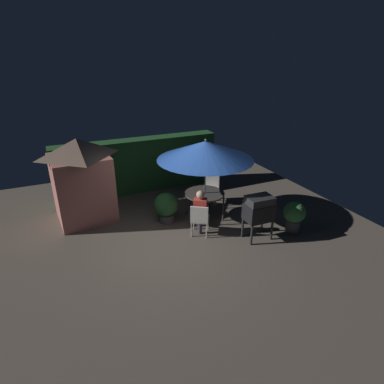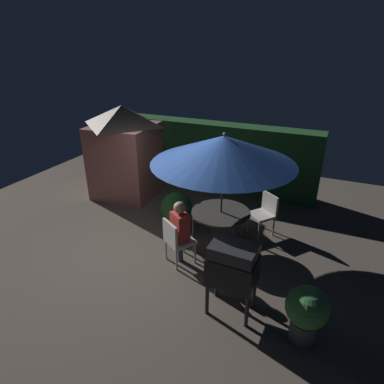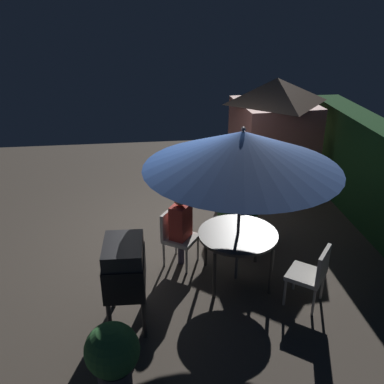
{
  "view_description": "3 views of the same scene",
  "coord_description": "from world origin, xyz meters",
  "px_view_note": "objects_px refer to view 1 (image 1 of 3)",
  "views": [
    {
      "loc": [
        -2.56,
        -6.71,
        4.45
      ],
      "look_at": [
        0.72,
        0.57,
        0.94
      ],
      "focal_mm": 29.35,
      "sensor_mm": 36.0,
      "label": 1
    },
    {
      "loc": [
        2.95,
        -4.71,
        3.82
      ],
      "look_at": [
        0.62,
        0.53,
        1.18
      ],
      "focal_mm": 30.55,
      "sensor_mm": 36.0,
      "label": 2
    },
    {
      "loc": [
        6.42,
        -0.62,
        3.97
      ],
      "look_at": [
        0.61,
        0.07,
        1.22
      ],
      "focal_mm": 40.32,
      "sensor_mm": 36.0,
      "label": 3
    }
  ],
  "objects_px": {
    "chair_far_side": "(211,187)",
    "potted_plant_by_grill": "(166,206)",
    "garden_shed": "(82,179)",
    "patio_umbrella": "(205,150)",
    "potted_plant_by_shed": "(294,215)",
    "chair_near_shed": "(200,218)",
    "patio_table": "(205,195)",
    "bbq_grill": "(259,209)",
    "person_in_red": "(200,207)"
  },
  "relations": [
    {
      "from": "patio_table",
      "to": "potted_plant_by_grill",
      "type": "bearing_deg",
      "value": 167.44
    },
    {
      "from": "garden_shed",
      "to": "potted_plant_by_grill",
      "type": "bearing_deg",
      "value": -29.67
    },
    {
      "from": "patio_table",
      "to": "chair_far_side",
      "type": "bearing_deg",
      "value": 51.94
    },
    {
      "from": "person_in_red",
      "to": "potted_plant_by_grill",
      "type": "bearing_deg",
      "value": 119.77
    },
    {
      "from": "chair_near_shed",
      "to": "bbq_grill",
      "type": "bearing_deg",
      "value": -29.87
    },
    {
      "from": "person_in_red",
      "to": "chair_far_side",
      "type": "bearing_deg",
      "value": 54.12
    },
    {
      "from": "patio_table",
      "to": "potted_plant_by_grill",
      "type": "distance_m",
      "value": 1.15
    },
    {
      "from": "patio_table",
      "to": "garden_shed",
      "type": "bearing_deg",
      "value": 155.79
    },
    {
      "from": "garden_shed",
      "to": "chair_far_side",
      "type": "distance_m",
      "value": 3.97
    },
    {
      "from": "chair_far_side",
      "to": "person_in_red",
      "type": "height_order",
      "value": "person_in_red"
    },
    {
      "from": "patio_umbrella",
      "to": "potted_plant_by_shed",
      "type": "bearing_deg",
      "value": -43.19
    },
    {
      "from": "potted_plant_by_grill",
      "to": "bbq_grill",
      "type": "bearing_deg",
      "value": -45.05
    },
    {
      "from": "chair_near_shed",
      "to": "garden_shed",
      "type": "bearing_deg",
      "value": 138.94
    },
    {
      "from": "chair_far_side",
      "to": "potted_plant_by_grill",
      "type": "bearing_deg",
      "value": -160.43
    },
    {
      "from": "bbq_grill",
      "to": "person_in_red",
      "type": "xyz_separation_m",
      "value": [
        -1.26,
        0.82,
        -0.06
      ]
    },
    {
      "from": "chair_near_shed",
      "to": "chair_far_side",
      "type": "relative_size",
      "value": 1.0
    },
    {
      "from": "bbq_grill",
      "to": "potted_plant_by_shed",
      "type": "relative_size",
      "value": 1.36
    },
    {
      "from": "potted_plant_by_grill",
      "to": "person_in_red",
      "type": "xyz_separation_m",
      "value": [
        0.59,
        -1.03,
        0.3
      ]
    },
    {
      "from": "potted_plant_by_shed",
      "to": "bbq_grill",
      "type": "bearing_deg",
      "value": 173.73
    },
    {
      "from": "chair_near_shed",
      "to": "chair_far_side",
      "type": "distance_m",
      "value": 2.14
    },
    {
      "from": "patio_umbrella",
      "to": "potted_plant_by_shed",
      "type": "xyz_separation_m",
      "value": [
        1.83,
        -1.72,
        -1.55
      ]
    },
    {
      "from": "garden_shed",
      "to": "potted_plant_by_grill",
      "type": "relative_size",
      "value": 2.74
    },
    {
      "from": "chair_far_side",
      "to": "potted_plant_by_shed",
      "type": "relative_size",
      "value": 1.02
    },
    {
      "from": "garden_shed",
      "to": "patio_table",
      "type": "height_order",
      "value": "garden_shed"
    },
    {
      "from": "chair_near_shed",
      "to": "potted_plant_by_shed",
      "type": "distance_m",
      "value": 2.55
    },
    {
      "from": "garden_shed",
      "to": "chair_far_side",
      "type": "xyz_separation_m",
      "value": [
        3.87,
        -0.55,
        -0.7
      ]
    },
    {
      "from": "person_in_red",
      "to": "patio_umbrella",
      "type": "bearing_deg",
      "value": 56.73
    },
    {
      "from": "patio_table",
      "to": "potted_plant_by_shed",
      "type": "bearing_deg",
      "value": -43.19
    },
    {
      "from": "garden_shed",
      "to": "chair_near_shed",
      "type": "distance_m",
      "value": 3.55
    },
    {
      "from": "chair_far_side",
      "to": "potted_plant_by_grill",
      "type": "height_order",
      "value": "chair_far_side"
    },
    {
      "from": "patio_table",
      "to": "bbq_grill",
      "type": "height_order",
      "value": "bbq_grill"
    },
    {
      "from": "patio_table",
      "to": "chair_far_side",
      "type": "xyz_separation_m",
      "value": [
        0.69,
        0.88,
        -0.2
      ]
    },
    {
      "from": "potted_plant_by_grill",
      "to": "person_in_red",
      "type": "bearing_deg",
      "value": -60.23
    },
    {
      "from": "potted_plant_by_shed",
      "to": "chair_far_side",
      "type": "bearing_deg",
      "value": 113.72
    },
    {
      "from": "garden_shed",
      "to": "potted_plant_by_shed",
      "type": "height_order",
      "value": "garden_shed"
    },
    {
      "from": "chair_far_side",
      "to": "person_in_red",
      "type": "xyz_separation_m",
      "value": [
        -1.2,
        -1.66,
        0.26
      ]
    },
    {
      "from": "potted_plant_by_shed",
      "to": "person_in_red",
      "type": "height_order",
      "value": "person_in_red"
    },
    {
      "from": "patio_table",
      "to": "potted_plant_by_grill",
      "type": "xyz_separation_m",
      "value": [
        -1.1,
        0.25,
        -0.25
      ]
    },
    {
      "from": "person_in_red",
      "to": "chair_near_shed",
      "type": "bearing_deg",
      "value": -123.27
    },
    {
      "from": "patio_table",
      "to": "chair_far_side",
      "type": "relative_size",
      "value": 1.29
    },
    {
      "from": "patio_table",
      "to": "bbq_grill",
      "type": "xyz_separation_m",
      "value": [
        0.74,
        -1.6,
        0.12
      ]
    },
    {
      "from": "bbq_grill",
      "to": "chair_far_side",
      "type": "xyz_separation_m",
      "value": [
        -0.05,
        2.48,
        -0.33
      ]
    },
    {
      "from": "garden_shed",
      "to": "patio_umbrella",
      "type": "xyz_separation_m",
      "value": [
        3.18,
        -1.43,
        0.84
      ]
    },
    {
      "from": "patio_table",
      "to": "potted_plant_by_shed",
      "type": "relative_size",
      "value": 1.31
    },
    {
      "from": "chair_far_side",
      "to": "potted_plant_by_shed",
      "type": "height_order",
      "value": "chair_far_side"
    },
    {
      "from": "patio_umbrella",
      "to": "potted_plant_by_grill",
      "type": "distance_m",
      "value": 1.94
    },
    {
      "from": "garden_shed",
      "to": "potted_plant_by_grill",
      "type": "xyz_separation_m",
      "value": [
        2.08,
        -1.19,
        -0.74
      ]
    },
    {
      "from": "chair_near_shed",
      "to": "potted_plant_by_shed",
      "type": "height_order",
      "value": "chair_near_shed"
    },
    {
      "from": "bbq_grill",
      "to": "potted_plant_by_shed",
      "type": "xyz_separation_m",
      "value": [
        1.09,
        -0.12,
        -0.34
      ]
    },
    {
      "from": "chair_far_side",
      "to": "person_in_red",
      "type": "relative_size",
      "value": 0.71
    }
  ]
}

